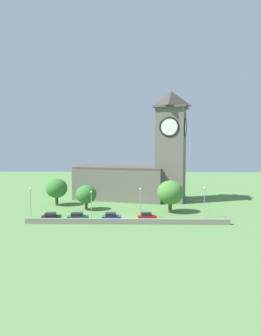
# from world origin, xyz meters

# --- Properties ---
(ground_plane) EXTENTS (200.00, 200.00, 0.00)m
(ground_plane) POSITION_xyz_m (0.00, 15.00, 0.00)
(ground_plane) COLOR #517F42
(church) EXTENTS (34.19, 17.70, 31.34)m
(church) POSITION_xyz_m (2.81, 24.51, 9.29)
(church) COLOR #666056
(church) RESTS_ON ground
(quay_barrier) EXTENTS (42.66, 0.70, 1.15)m
(quay_barrier) POSITION_xyz_m (0.00, -4.47, 0.57)
(quay_barrier) COLOR gray
(quay_barrier) RESTS_ON ground
(car_black) EXTENTS (4.08, 2.42, 1.81)m
(car_black) POSITION_xyz_m (-16.53, -1.92, 0.91)
(car_black) COLOR black
(car_black) RESTS_ON ground
(car_green) EXTENTS (4.81, 2.68, 1.89)m
(car_green) POSITION_xyz_m (-10.72, -2.24, 0.95)
(car_green) COLOR #1E6B38
(car_green) RESTS_ON ground
(car_blue) EXTENTS (4.28, 2.66, 1.89)m
(car_blue) POSITION_xyz_m (-3.45, -2.23, 0.95)
(car_blue) COLOR #233D9E
(car_blue) RESTS_ON ground
(car_red) EXTENTS (4.11, 2.10, 1.78)m
(car_red) POSITION_xyz_m (4.25, -1.23, 0.90)
(car_red) COLOR red
(car_red) RESTS_ON ground
(streetlamp_west_end) EXTENTS (0.44, 0.44, 6.76)m
(streetlamp_west_end) POSITION_xyz_m (-22.11, 1.35, 4.54)
(streetlamp_west_end) COLOR #9EA0A5
(streetlamp_west_end) RESTS_ON ground
(streetlamp_west_mid) EXTENTS (0.44, 0.44, 6.32)m
(streetlamp_west_mid) POSITION_xyz_m (-8.03, -0.13, 4.28)
(streetlamp_west_mid) COLOR #9EA0A5
(streetlamp_west_mid) RESTS_ON ground
(streetlamp_central) EXTENTS (0.44, 0.44, 6.89)m
(streetlamp_central) POSITION_xyz_m (2.80, 0.52, 4.61)
(streetlamp_central) COLOR #9EA0A5
(streetlamp_central) RESTS_ON ground
(streetlamp_east_mid) EXTENTS (0.44, 0.44, 7.08)m
(streetlamp_east_mid) POSITION_xyz_m (17.09, 1.25, 4.72)
(streetlamp_east_mid) COLOR #9EA0A5
(streetlamp_east_mid) RESTS_ON ground
(tree_riverside_west) EXTENTS (5.17, 5.17, 6.28)m
(tree_riverside_west) POSITION_xyz_m (-10.76, 9.69, 3.93)
(tree_riverside_west) COLOR brown
(tree_riverside_west) RESTS_ON ground
(tree_riverside_east) EXTENTS (5.80, 5.80, 7.29)m
(tree_riverside_east) POSITION_xyz_m (-19.68, 15.51, 4.65)
(tree_riverside_east) COLOR brown
(tree_riverside_east) RESTS_ON ground
(tree_churchyard) EXTENTS (6.42, 6.42, 7.83)m
(tree_churchyard) POSITION_xyz_m (10.06, 6.96, 4.91)
(tree_churchyard) COLOR brown
(tree_churchyard) RESTS_ON ground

